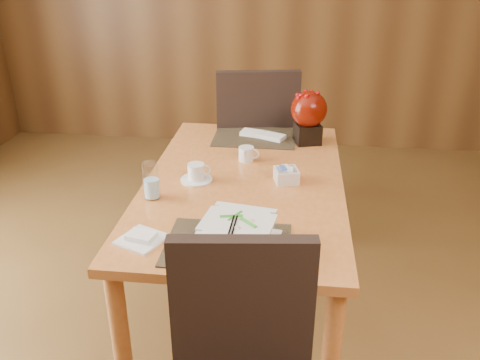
# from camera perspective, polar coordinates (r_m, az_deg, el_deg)

# --- Properties ---
(dining_table) EXTENTS (0.90, 1.50, 0.75)m
(dining_table) POSITION_cam_1_polar(r_m,az_deg,el_deg) (2.37, 0.45, -2.12)
(dining_table) COLOR #C97637
(dining_table) RESTS_ON ground
(placemat_near) EXTENTS (0.45, 0.33, 0.01)m
(placemat_near) POSITION_cam_1_polar(r_m,az_deg,el_deg) (1.85, -1.38, -7.27)
(placemat_near) COLOR black
(placemat_near) RESTS_ON dining_table
(placemat_far) EXTENTS (0.45, 0.33, 0.01)m
(placemat_far) POSITION_cam_1_polar(r_m,az_deg,el_deg) (2.83, 1.65, 4.84)
(placemat_far) COLOR black
(placemat_far) RESTS_ON dining_table
(soup_setting) EXTENTS (0.31, 0.31, 0.11)m
(soup_setting) POSITION_cam_1_polar(r_m,az_deg,el_deg) (1.81, -0.29, -6.19)
(soup_setting) COLOR silver
(soup_setting) RESTS_ON dining_table
(coffee_cup) EXTENTS (0.15, 0.15, 0.08)m
(coffee_cup) POSITION_cam_1_polar(r_m,az_deg,el_deg) (2.32, -4.94, 0.72)
(coffee_cup) COLOR silver
(coffee_cup) RESTS_ON dining_table
(water_glass) EXTENTS (0.09, 0.09, 0.16)m
(water_glass) POSITION_cam_1_polar(r_m,az_deg,el_deg) (2.17, -9.93, -0.07)
(water_glass) COLOR white
(water_glass) RESTS_ON dining_table
(creamer_jug) EXTENTS (0.11, 0.11, 0.07)m
(creamer_jug) POSITION_cam_1_polar(r_m,az_deg,el_deg) (2.52, 0.70, 2.96)
(creamer_jug) COLOR silver
(creamer_jug) RESTS_ON dining_table
(sugar_caddy) EXTENTS (0.12, 0.12, 0.06)m
(sugar_caddy) POSITION_cam_1_polar(r_m,az_deg,el_deg) (2.31, 5.22, 0.51)
(sugar_caddy) COLOR silver
(sugar_caddy) RESTS_ON dining_table
(berry_decor) EXTENTS (0.19, 0.19, 0.28)m
(berry_decor) POSITION_cam_1_polar(r_m,az_deg,el_deg) (2.73, 7.71, 7.35)
(berry_decor) COLOR black
(berry_decor) RESTS_ON dining_table
(napkins_far) EXTENTS (0.27, 0.17, 0.02)m
(napkins_far) POSITION_cam_1_polar(r_m,az_deg,el_deg) (2.82, 2.73, 5.06)
(napkins_far) COLOR white
(napkins_far) RESTS_ON dining_table
(bread_plate) EXTENTS (0.20, 0.20, 0.01)m
(bread_plate) POSITION_cam_1_polar(r_m,az_deg,el_deg) (1.91, -10.99, -6.58)
(bread_plate) COLOR silver
(bread_plate) RESTS_ON dining_table
(far_chair) EXTENTS (0.58, 0.58, 1.08)m
(far_chair) POSITION_cam_1_polar(r_m,az_deg,el_deg) (3.17, 1.77, 4.38)
(far_chair) COLOR black
(far_chair) RESTS_ON ground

